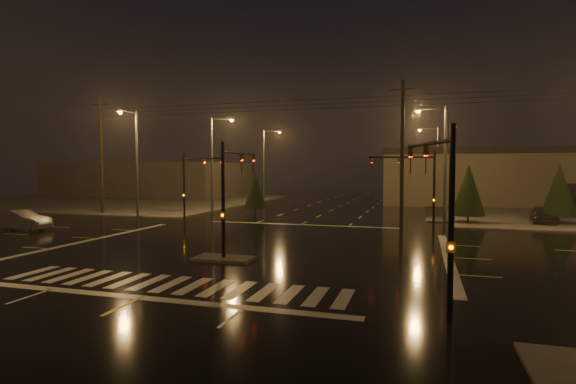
# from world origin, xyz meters

# --- Properties ---
(ground) EXTENTS (140.00, 140.00, 0.00)m
(ground) POSITION_xyz_m (0.00, 0.00, 0.00)
(ground) COLOR black
(ground) RESTS_ON ground
(sidewalk_nw) EXTENTS (36.00, 36.00, 0.12)m
(sidewalk_nw) POSITION_xyz_m (-30.00, 30.00, 0.06)
(sidewalk_nw) COLOR #42403B
(sidewalk_nw) RESTS_ON ground
(median_island) EXTENTS (3.00, 1.60, 0.15)m
(median_island) POSITION_xyz_m (0.00, -4.00, 0.07)
(median_island) COLOR #42403B
(median_island) RESTS_ON ground
(crosswalk) EXTENTS (15.00, 2.60, 0.01)m
(crosswalk) POSITION_xyz_m (0.00, -9.00, 0.01)
(crosswalk) COLOR beige
(crosswalk) RESTS_ON ground
(stop_bar_near) EXTENTS (16.00, 0.50, 0.01)m
(stop_bar_near) POSITION_xyz_m (0.00, -11.00, 0.01)
(stop_bar_near) COLOR beige
(stop_bar_near) RESTS_ON ground
(stop_bar_far) EXTENTS (16.00, 0.50, 0.01)m
(stop_bar_far) POSITION_xyz_m (0.00, 11.00, 0.01)
(stop_bar_far) COLOR beige
(stop_bar_far) RESTS_ON ground
(commercial_block) EXTENTS (30.00, 18.00, 5.60)m
(commercial_block) POSITION_xyz_m (-35.00, 42.00, 2.80)
(commercial_block) COLOR #3F3B38
(commercial_block) RESTS_ON ground
(signal_mast_median) EXTENTS (0.25, 4.59, 6.00)m
(signal_mast_median) POSITION_xyz_m (0.00, -3.07, 3.75)
(signal_mast_median) COLOR black
(signal_mast_median) RESTS_ON ground
(signal_mast_ne) EXTENTS (4.84, 1.86, 6.00)m
(signal_mast_ne) POSITION_xyz_m (9.50, 10.14, 3.79)
(signal_mast_ne) COLOR black
(signal_mast_ne) RESTS_ON ground
(signal_mast_nw) EXTENTS (4.84, 1.86, 6.00)m
(signal_mast_nw) POSITION_xyz_m (-9.50, 10.14, 3.79)
(signal_mast_nw) COLOR black
(signal_mast_nw) RESTS_ON ground
(signal_mast_se) EXTENTS (1.55, 3.87, 6.00)m
(signal_mast_se) POSITION_xyz_m (10.23, -9.75, 3.71)
(signal_mast_se) COLOR black
(signal_mast_se) RESTS_ON ground
(streetlight_1) EXTENTS (2.77, 0.32, 10.00)m
(streetlight_1) POSITION_xyz_m (-11.18, 18.00, 5.80)
(streetlight_1) COLOR #38383A
(streetlight_1) RESTS_ON ground
(streetlight_2) EXTENTS (2.77, 0.32, 10.00)m
(streetlight_2) POSITION_xyz_m (-11.18, 34.00, 5.80)
(streetlight_2) COLOR #38383A
(streetlight_2) RESTS_ON ground
(streetlight_3) EXTENTS (2.77, 0.32, 10.00)m
(streetlight_3) POSITION_xyz_m (11.18, 16.00, 5.80)
(streetlight_3) COLOR #38383A
(streetlight_3) RESTS_ON ground
(streetlight_4) EXTENTS (2.77, 0.32, 10.00)m
(streetlight_4) POSITION_xyz_m (11.18, 36.00, 5.80)
(streetlight_4) COLOR #38383A
(streetlight_4) RESTS_ON ground
(streetlight_5) EXTENTS (0.32, 2.77, 10.00)m
(streetlight_5) POSITION_xyz_m (-16.00, 11.18, 5.80)
(streetlight_5) COLOR #38383A
(streetlight_5) RESTS_ON ground
(utility_pole_0) EXTENTS (2.20, 0.32, 12.00)m
(utility_pole_0) POSITION_xyz_m (-22.00, 14.00, 6.13)
(utility_pole_0) COLOR black
(utility_pole_0) RESTS_ON ground
(utility_pole_1) EXTENTS (2.20, 0.32, 12.00)m
(utility_pole_1) POSITION_xyz_m (8.00, 14.00, 6.13)
(utility_pole_1) COLOR black
(utility_pole_1) RESTS_ON ground
(conifer_0) EXTENTS (2.78, 2.78, 5.04)m
(conifer_0) POSITION_xyz_m (13.39, 15.79, 2.87)
(conifer_0) COLOR black
(conifer_0) RESTS_ON ground
(conifer_1) EXTENTS (2.79, 2.79, 5.07)m
(conifer_1) POSITION_xyz_m (20.48, 17.06, 2.88)
(conifer_1) COLOR black
(conifer_1) RESTS_ON ground
(conifer_3) EXTENTS (2.28, 2.28, 4.26)m
(conifer_3) POSITION_xyz_m (-6.30, 17.03, 2.48)
(conifer_3) COLOR black
(conifer_3) RESTS_ON ground
(car_parked) EXTENTS (2.31, 4.67, 1.53)m
(car_parked) POSITION_xyz_m (19.45, 17.32, 0.77)
(car_parked) COLOR black
(car_parked) RESTS_ON ground
(car_crossing) EXTENTS (4.70, 1.81, 1.53)m
(car_crossing) POSITION_xyz_m (-19.50, 1.81, 0.76)
(car_crossing) COLOR slate
(car_crossing) RESTS_ON ground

